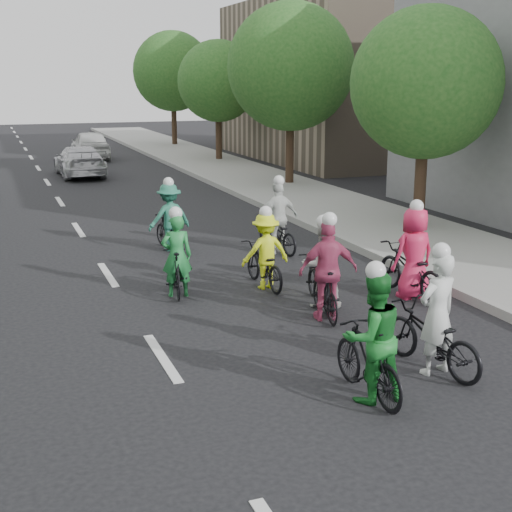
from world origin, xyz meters
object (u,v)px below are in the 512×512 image
cyclist_3 (327,280)px  cyclist_0 (433,330)px  cyclist_8 (278,226)px  follow_car_trail (90,145)px  cyclist_6 (321,274)px  cyclist_2 (265,258)px  cyclist_4 (412,264)px  follow_car_lead (80,161)px  cyclist_1 (371,347)px  cyclist_7 (169,222)px  cyclist_5 (176,265)px

cyclist_3 → cyclist_0: bearing=108.9°
cyclist_8 → follow_car_trail: cyclist_8 is taller
cyclist_8 → cyclist_6: bearing=69.7°
cyclist_2 → cyclist_4: (2.39, -1.59, 0.05)m
cyclist_6 → follow_car_lead: 20.05m
cyclist_1 → cyclist_4: size_ratio=0.94×
cyclist_1 → cyclist_7: (-0.41, 9.12, -0.01)m
cyclist_2 → cyclist_5: 1.79m
cyclist_4 → cyclist_1: bearing=46.6°
follow_car_lead → follow_car_trail: (1.38, 6.71, 0.09)m
cyclist_3 → cyclist_5: (-2.09, 2.29, -0.10)m
cyclist_2 → cyclist_8: 3.00m
cyclist_6 → follow_car_trail: (-0.45, 26.67, 0.14)m
cyclist_2 → follow_car_trail: 25.20m
follow_car_lead → cyclist_6: bearing=94.0°
cyclist_5 → cyclist_6: cyclist_5 is taller
cyclist_5 → cyclist_8: (3.16, 2.55, 0.04)m
follow_car_trail → cyclist_1: bearing=90.5°
cyclist_4 → cyclist_6: 1.87m
cyclist_0 → cyclist_1: 1.38m
cyclist_4 → cyclist_5: (-4.18, 1.70, -0.06)m
cyclist_1 → cyclist_3: 3.22m
cyclist_3 → follow_car_trail: bearing=-79.3°
cyclist_2 → cyclist_8: cyclist_8 is taller
cyclist_4 → follow_car_trail: (-2.31, 26.79, 0.08)m
cyclist_5 → cyclist_4: bearing=167.4°
follow_car_trail → follow_car_lead: bearing=80.1°
cyclist_2 → cyclist_8: size_ratio=0.91×
cyclist_7 → follow_car_lead: 14.64m
cyclist_0 → cyclist_5: bearing=-74.0°
cyclist_8 → follow_car_trail: (-1.29, 22.53, 0.10)m
follow_car_trail → cyclist_2: bearing=91.6°
follow_car_lead → cyclist_4: bearing=99.2°
cyclist_6 → cyclist_3: bearing=82.8°
cyclist_4 → follow_car_lead: bearing=-84.0°
follow_car_lead → cyclist_1: bearing=90.5°
cyclist_2 → follow_car_lead: 18.54m
cyclist_2 → cyclist_5: bearing=-5.9°
cyclist_2 → cyclist_6: bearing=107.7°
follow_car_lead → follow_car_trail: size_ratio=1.03×
cyclist_7 → follow_car_trail: cyclist_7 is taller
cyclist_6 → follow_car_trail: size_ratio=0.40×
cyclist_1 → cyclist_6: bearing=-107.5°
cyclist_1 → follow_car_lead: (-0.71, 23.76, -0.06)m
cyclist_5 → cyclist_7: cyclist_7 is taller
cyclist_6 → follow_car_trail: bearing=-78.4°
cyclist_2 → cyclist_0: bearing=96.2°
cyclist_5 → follow_car_lead: (0.49, 18.38, 0.05)m
cyclist_1 → follow_car_lead: 23.77m
cyclist_0 → cyclist_3: (-0.40, 2.60, 0.10)m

